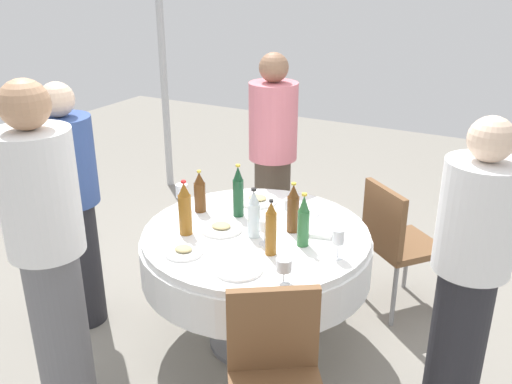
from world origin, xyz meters
name	(u,v)px	position (x,y,z in m)	size (l,w,h in m)	color
ground_plane	(256,340)	(0.00, 0.00, 0.00)	(10.00, 10.00, 0.00)	gray
dining_table	(256,255)	(0.00, 0.00, 0.59)	(1.30, 1.30, 0.74)	white
bottle_clear_rear	(254,214)	(-0.02, 0.06, 0.87)	(0.07, 0.07, 0.28)	silver
bottle_brown_south	(200,193)	(0.42, -0.08, 0.86)	(0.07, 0.07, 0.26)	#593314
bottle_amber_east	(271,229)	(-0.19, 0.19, 0.88)	(0.06, 0.06, 0.30)	#8C5619
bottle_amber_mid	(185,209)	(0.33, 0.21, 0.89)	(0.07, 0.07, 0.31)	#8C5619
bottle_dark_green_north	(238,192)	(0.19, -0.13, 0.89)	(0.06, 0.06, 0.32)	#194728
bottle_brown_front	(293,209)	(-0.18, -0.10, 0.87)	(0.07, 0.07, 0.29)	#593314
bottle_green_outer	(303,222)	(-0.30, 0.03, 0.88)	(0.06, 0.06, 0.30)	#2D6B38
wine_glass_mid	(182,191)	(0.56, -0.08, 0.84)	(0.07, 0.07, 0.15)	white
wine_glass_north	(265,226)	(-0.11, 0.11, 0.84)	(0.06, 0.06, 0.14)	white
wine_glass_front	(284,266)	(-0.37, 0.41, 0.83)	(0.08, 0.08, 0.13)	white
wine_glass_outer	(338,238)	(-0.51, 0.07, 0.85)	(0.06, 0.06, 0.16)	white
wine_glass_west	(291,206)	(-0.12, -0.20, 0.84)	(0.07, 0.07, 0.14)	white
plate_west	(258,200)	(0.19, -0.37, 0.75)	(0.25, 0.25, 0.04)	white
plate_right	(184,251)	(0.21, 0.40, 0.75)	(0.20, 0.20, 0.04)	white
plate_near	(238,268)	(-0.13, 0.41, 0.75)	(0.24, 0.24, 0.02)	white
plate_left	(221,228)	(0.18, 0.08, 0.75)	(0.24, 0.24, 0.04)	white
fork_south	(320,212)	(-0.22, -0.41, 0.74)	(0.18, 0.02, 0.01)	silver
folded_napkin	(320,231)	(-0.33, -0.14, 0.75)	(0.14, 0.14, 0.02)	white
person_rear	(71,206)	(1.07, 0.32, 0.80)	(0.34, 0.34, 1.53)	#26262B
person_south	(49,256)	(0.56, 0.94, 0.89)	(0.34, 0.34, 1.70)	slate
person_east	(468,277)	(-1.13, 0.08, 0.81)	(0.34, 0.34, 1.56)	#26262B
person_mid	(273,160)	(0.35, -0.90, 0.83)	(0.34, 0.34, 1.58)	#4C3F33
chair_front	(275,373)	(-0.50, 0.75, 0.52)	(0.55, 0.55, 0.87)	brown
chair_outer	(395,238)	(-0.61, -0.73, 0.52)	(0.56, 0.56, 0.87)	brown
tent_pole_main	(163,69)	(2.01, -1.85, 1.19)	(0.07, 0.07, 2.38)	#B2B5B7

